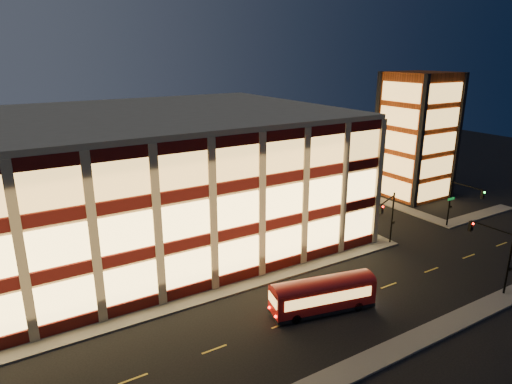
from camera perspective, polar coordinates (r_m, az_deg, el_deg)
ground at (r=40.47m, az=-6.54°, el=-13.78°), size 200.00×200.00×0.00m
sidewalk_office_south at (r=40.28m, az=-11.15°, el=-14.06°), size 54.00×2.00×0.15m
sidewalk_office_east at (r=64.69m, az=5.50°, el=-1.52°), size 2.00×30.00×0.15m
sidewalk_tower_south at (r=66.62m, az=25.90°, el=-2.68°), size 14.00×2.00×0.15m
sidewalk_tower_west at (r=71.59m, az=12.56°, el=-0.01°), size 2.00×30.00×0.15m
office_building at (r=51.69m, az=-17.83°, el=1.21°), size 50.45×30.45×14.50m
stair_tower at (r=70.57m, az=19.40°, el=6.64°), size 8.60×8.60×18.00m
traffic_signal_far at (r=51.23m, az=16.24°, el=-2.47°), size 3.79×1.87×6.00m
traffic_signal_right at (r=59.34m, az=24.26°, el=-0.66°), size 1.20×4.37×6.00m
traffic_signal_near at (r=46.13m, az=27.69°, el=-6.02°), size 0.32×4.45×6.00m
trolley_bus at (r=38.92m, az=8.35°, el=-12.39°), size 9.09×4.06×2.99m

